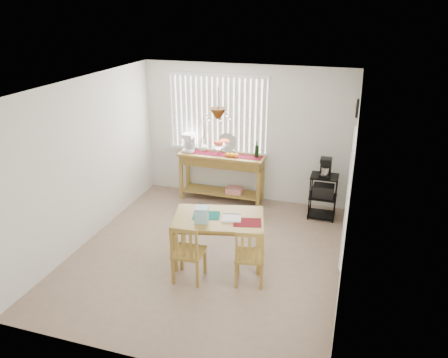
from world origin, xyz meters
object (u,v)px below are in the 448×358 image
(sideboard, at_px, (222,166))
(chair_right, at_px, (250,256))
(cart_items, at_px, (326,167))
(chair_left, at_px, (188,253))
(wire_cart, at_px, (323,193))
(dining_table, at_px, (219,222))

(sideboard, distance_m, chair_right, 2.82)
(cart_items, distance_m, chair_left, 3.02)
(wire_cart, height_order, chair_right, chair_right)
(sideboard, distance_m, cart_items, 1.98)
(dining_table, bearing_deg, wire_cart, 54.05)
(dining_table, bearing_deg, chair_right, -38.22)
(sideboard, distance_m, chair_left, 2.76)
(sideboard, height_order, chair_right, sideboard)
(sideboard, relative_size, dining_table, 1.12)
(cart_items, height_order, dining_table, cart_items)
(wire_cart, distance_m, dining_table, 2.30)
(sideboard, height_order, chair_left, sideboard)
(sideboard, height_order, dining_table, sideboard)
(wire_cart, height_order, cart_items, cart_items)
(cart_items, bearing_deg, dining_table, -125.83)
(wire_cart, bearing_deg, sideboard, 173.76)
(chair_left, bearing_deg, chair_right, 12.66)
(wire_cart, height_order, dining_table, wire_cart)
(wire_cart, relative_size, chair_right, 0.93)
(sideboard, bearing_deg, chair_right, -64.82)
(sideboard, distance_m, wire_cart, 1.97)
(cart_items, xyz_separation_m, chair_left, (-1.58, -2.52, -0.53))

